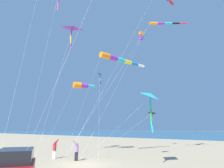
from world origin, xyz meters
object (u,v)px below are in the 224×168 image
(kite_windsock_red_high_left, at_px, (118,59))
(kite_windsock_blue_topmost, at_px, (163,23))
(parked_car, at_px, (14,168))
(kite_delta_orange_high_right, at_px, (100,74))
(kite_delta_long_streamer_right, at_px, (152,113))
(person_adult_flyer, at_px, (55,148))
(kite_box_long_streamer_left, at_px, (141,36))
(kite_delta_black_fish_shape, at_px, (72,28))
(kite_windsock_small_distant, at_px, (81,85))
(kite_delta_rainbow_low_near, at_px, (151,96))
(person_child_green_jacket, at_px, (76,150))

(kite_windsock_red_high_left, bearing_deg, kite_windsock_blue_topmost, -39.95)
(parked_car, xyz_separation_m, kite_windsock_blue_topmost, (18.92, 1.24, 16.18))
(kite_windsock_red_high_left, bearing_deg, kite_delta_orange_high_right, 101.07)
(parked_car, bearing_deg, kite_delta_long_streamer_right, 6.99)
(person_adult_flyer, distance_m, kite_box_long_streamer_left, 21.00)
(parked_car, relative_size, kite_delta_orange_high_right, 0.45)
(kite_windsock_blue_topmost, relative_size, kite_delta_orange_high_right, 1.78)
(kite_windsock_blue_topmost, distance_m, kite_box_long_streamer_left, 4.77)
(kite_box_long_streamer_left, relative_size, kite_delta_black_fish_shape, 1.18)
(kite_delta_orange_high_right, height_order, kite_delta_black_fish_shape, kite_delta_black_fish_shape)
(kite_delta_black_fish_shape, bearing_deg, kite_windsock_small_distant, 37.17)
(person_adult_flyer, xyz_separation_m, kite_windsock_small_distant, (5.75, 3.36, 7.85))
(kite_delta_rainbow_low_near, bearing_deg, kite_windsock_blue_topmost, 18.85)
(kite_delta_orange_high_right, bearing_deg, kite_delta_long_streamer_right, -65.50)
(parked_car, relative_size, kite_delta_rainbow_low_near, 0.57)
(person_child_green_jacket, bearing_deg, kite_windsock_blue_topmost, -18.34)
(kite_delta_black_fish_shape, bearing_deg, person_adult_flyer, -173.37)
(kite_windsock_small_distant, bearing_deg, kite_windsock_blue_topmost, -58.42)
(parked_car, distance_m, person_child_green_jacket, 9.14)
(parked_car, bearing_deg, kite_windsock_blue_topmost, 3.74)
(kite_windsock_blue_topmost, bearing_deg, parked_car, -176.26)
(person_adult_flyer, bearing_deg, kite_delta_rainbow_low_near, -72.77)
(person_adult_flyer, bearing_deg, kite_delta_long_streamer_right, -32.15)
(person_adult_flyer, relative_size, kite_delta_long_streamer_right, 0.19)
(kite_windsock_red_high_left, height_order, kite_delta_long_streamer_right, kite_windsock_red_high_left)
(person_child_green_jacket, bearing_deg, kite_delta_black_fish_shape, 71.87)
(kite_delta_rainbow_low_near, xyz_separation_m, kite_box_long_streamer_left, (10.18, 7.62, 11.71))
(kite_delta_rainbow_low_near, distance_m, kite_delta_orange_high_right, 11.34)
(kite_windsock_small_distant, bearing_deg, kite_delta_rainbow_low_near, -102.16)
(person_adult_flyer, height_order, kite_delta_orange_high_right, kite_delta_orange_high_right)
(kite_delta_rainbow_low_near, xyz_separation_m, kite_windsock_blue_topmost, (8.87, 3.03, 11.57))
(person_adult_flyer, distance_m, kite_delta_long_streamer_right, 11.46)
(parked_car, distance_m, person_adult_flyer, 10.52)
(parked_car, relative_size, person_child_green_jacket, 2.55)
(person_adult_flyer, relative_size, person_child_green_jacket, 1.01)
(kite_windsock_red_high_left, xyz_separation_m, kite_delta_long_streamer_right, (2.22, -3.32, -6.93))
(kite_windsock_blue_topmost, distance_m, kite_delta_long_streamer_right, 12.74)
(kite_windsock_blue_topmost, distance_m, kite_delta_orange_high_right, 11.24)
(kite_delta_long_streamer_right, bearing_deg, kite_windsock_red_high_left, 123.82)
(parked_car, xyz_separation_m, kite_box_long_streamer_left, (20.23, 5.83, 16.33))
(kite_delta_rainbow_low_near, height_order, kite_delta_black_fish_shape, kite_delta_black_fish_shape)
(person_adult_flyer, distance_m, kite_windsock_small_distant, 10.29)
(kite_delta_orange_high_right, bearing_deg, kite_box_long_streamer_left, -18.31)
(kite_windsock_red_high_left, relative_size, kite_delta_orange_high_right, 1.17)
(kite_windsock_blue_topmost, bearing_deg, kite_windsock_red_high_left, 140.05)
(kite_box_long_streamer_left, bearing_deg, kite_delta_orange_high_right, 161.69)
(kite_windsock_blue_topmost, distance_m, kite_windsock_small_distant, 14.26)
(kite_windsock_small_distant, relative_size, kite_delta_long_streamer_right, 1.03)
(person_adult_flyer, xyz_separation_m, kite_box_long_streamer_left, (13.14, -1.95, 16.27))
(kite_windsock_red_high_left, bearing_deg, person_child_green_jacket, -176.90)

